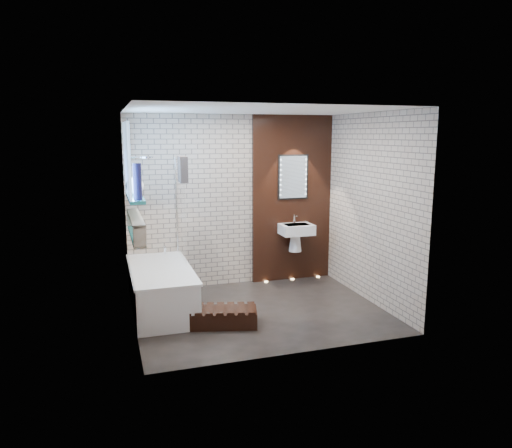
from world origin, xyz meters
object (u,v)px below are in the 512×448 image
object	(u,v)px
led_mirror	(293,177)
washbasin	(296,233)
bathtub	(161,289)
bath_screen	(181,209)
walnut_step	(220,317)

from	to	relation	value
led_mirror	washbasin	bearing A→B (deg)	-90.00
bathtub	bath_screen	xyz separation A→B (m)	(0.35, 0.44, 0.99)
bathtub	walnut_step	bearing A→B (deg)	-50.20
bath_screen	washbasin	distance (m)	1.89
bath_screen	washbasin	xyz separation A→B (m)	(1.82, 0.18, -0.49)
led_mirror	walnut_step	world-z (taller)	led_mirror
led_mirror	bath_screen	bearing A→B (deg)	-169.34
led_mirror	walnut_step	xyz separation A→B (m)	(-1.55, -1.53, -1.55)
bathtub	washbasin	xyz separation A→B (m)	(2.17, 0.62, 0.50)
bathtub	led_mirror	distance (m)	2.68
bath_screen	led_mirror	distance (m)	1.89
bathtub	bath_screen	world-z (taller)	bath_screen
bathtub	walnut_step	distance (m)	1.00
bathtub	led_mirror	xyz separation A→B (m)	(2.17, 0.78, 1.36)
bath_screen	washbasin	size ratio (longest dim) A/B	2.41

